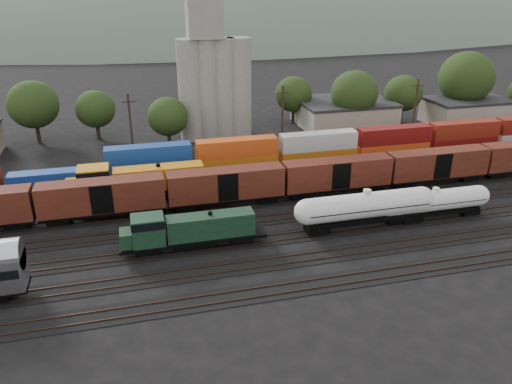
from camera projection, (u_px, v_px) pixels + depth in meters
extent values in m
plane|color=black|center=(241.00, 223.00, 61.27)|extent=(600.00, 600.00, 0.00)
cube|color=black|center=(276.00, 290.00, 47.91)|extent=(180.00, 3.20, 0.08)
cube|color=#382319|center=(278.00, 294.00, 47.24)|extent=(180.00, 0.08, 0.16)
cube|color=#382319|center=(273.00, 286.00, 48.51)|extent=(180.00, 0.08, 0.16)
cube|color=black|center=(262.00, 264.00, 52.35)|extent=(180.00, 3.20, 0.08)
cube|color=#382319|center=(264.00, 267.00, 51.68)|extent=(180.00, 0.08, 0.16)
cube|color=#382319|center=(260.00, 260.00, 52.96)|extent=(180.00, 0.08, 0.16)
cube|color=black|center=(251.00, 241.00, 56.80)|extent=(180.00, 3.20, 0.08)
cube|color=#382319|center=(252.00, 244.00, 56.13)|extent=(180.00, 0.08, 0.16)
cube|color=#382319|center=(249.00, 238.00, 57.41)|extent=(180.00, 0.08, 0.16)
cube|color=black|center=(241.00, 222.00, 61.25)|extent=(180.00, 3.20, 0.08)
cube|color=#382319|center=(242.00, 224.00, 60.58)|extent=(180.00, 0.08, 0.16)
cube|color=#382319|center=(240.00, 219.00, 61.86)|extent=(180.00, 0.08, 0.16)
cube|color=black|center=(233.00, 206.00, 65.70)|extent=(180.00, 3.20, 0.08)
cube|color=#382319|center=(234.00, 207.00, 65.03)|extent=(180.00, 0.08, 0.16)
cube|color=#382319|center=(231.00, 203.00, 66.31)|extent=(180.00, 0.08, 0.16)
cube|color=black|center=(225.00, 191.00, 70.15)|extent=(180.00, 3.20, 0.08)
cube|color=#382319|center=(226.00, 193.00, 69.48)|extent=(180.00, 0.08, 0.16)
cube|color=#382319|center=(224.00, 189.00, 70.75)|extent=(180.00, 0.08, 0.16)
cube|color=black|center=(219.00, 179.00, 74.59)|extent=(180.00, 3.20, 0.08)
cube|color=#382319|center=(220.00, 180.00, 73.92)|extent=(180.00, 0.08, 0.16)
cube|color=#382319|center=(218.00, 176.00, 75.20)|extent=(180.00, 0.08, 0.16)
cube|color=black|center=(194.00, 239.00, 54.86)|extent=(16.01, 2.73, 0.38)
cube|color=black|center=(194.00, 242.00, 55.03)|extent=(4.71, 2.07, 0.75)
cube|color=black|center=(211.00, 225.00, 54.72)|extent=(9.60, 2.26, 2.54)
cube|color=black|center=(148.00, 230.00, 53.07)|extent=(3.39, 2.73, 3.11)
cube|color=black|center=(147.00, 222.00, 52.68)|extent=(3.48, 2.82, 0.85)
cube|color=black|center=(127.00, 238.00, 52.84)|extent=(1.51, 2.26, 1.69)
cylinder|color=black|center=(210.00, 214.00, 54.16)|extent=(0.47, 0.47, 0.47)
cube|color=black|center=(147.00, 250.00, 53.93)|extent=(2.45, 1.88, 0.66)
cube|color=black|center=(239.00, 238.00, 56.27)|extent=(2.45, 1.88, 0.66)
cylinder|color=silver|center=(366.00, 205.00, 58.85)|extent=(14.72, 3.03, 3.03)
sphere|color=silver|center=(307.00, 212.00, 57.17)|extent=(3.03, 3.03, 3.03)
sphere|color=silver|center=(421.00, 199.00, 60.53)|extent=(3.03, 3.03, 3.03)
cylinder|color=silver|center=(367.00, 192.00, 58.17)|extent=(0.94, 0.94, 0.52)
cube|color=black|center=(366.00, 205.00, 58.85)|extent=(15.06, 3.18, 0.08)
cube|color=black|center=(365.00, 218.00, 59.51)|extent=(14.22, 2.30, 0.52)
cube|color=black|center=(317.00, 228.00, 58.38)|extent=(2.72, 2.09, 0.73)
cube|color=black|center=(409.00, 217.00, 61.14)|extent=(2.72, 2.09, 0.73)
cylinder|color=silver|center=(434.00, 200.00, 61.11)|extent=(12.54, 2.58, 2.58)
sphere|color=silver|center=(388.00, 206.00, 59.68)|extent=(2.58, 2.58, 2.58)
sphere|color=silver|center=(479.00, 195.00, 62.55)|extent=(2.58, 2.58, 2.58)
cylinder|color=silver|center=(436.00, 189.00, 60.53)|extent=(0.80, 0.80, 0.45)
cube|color=black|center=(434.00, 200.00, 61.11)|extent=(12.83, 2.71, 0.07)
cube|color=black|center=(433.00, 211.00, 61.68)|extent=(12.11, 1.96, 0.45)
cube|color=black|center=(395.00, 219.00, 60.72)|extent=(2.32, 1.78, 0.62)
cube|color=black|center=(468.00, 210.00, 63.06)|extent=(2.32, 1.78, 0.62)
cube|color=black|center=(142.00, 190.00, 67.01)|extent=(19.74, 3.18, 0.44)
cube|color=black|center=(142.00, 194.00, 67.21)|extent=(5.48, 2.41, 0.88)
cube|color=orange|center=(159.00, 177.00, 66.88)|extent=(11.85, 2.63, 2.96)
cube|color=orange|center=(94.00, 180.00, 64.86)|extent=(3.95, 3.18, 3.62)
cube|color=black|center=(93.00, 172.00, 64.40)|extent=(4.06, 3.29, 0.99)
cube|color=orange|center=(73.00, 188.00, 64.55)|extent=(1.75, 2.63, 1.97)
cylinder|color=black|center=(158.00, 165.00, 66.23)|extent=(0.55, 0.55, 0.55)
cube|color=black|center=(94.00, 200.00, 65.85)|extent=(2.85, 2.19, 0.77)
cube|color=black|center=(189.00, 190.00, 68.74)|extent=(2.85, 2.19, 0.77)
cube|color=black|center=(104.00, 211.00, 61.54)|extent=(15.00, 2.60, 0.40)
cube|color=#4D1C12|center=(102.00, 195.00, 60.71)|extent=(15.00, 2.90, 3.80)
cube|color=black|center=(226.00, 198.00, 65.06)|extent=(15.00, 2.60, 0.40)
cube|color=#4D1C12|center=(226.00, 183.00, 64.23)|extent=(15.00, 2.90, 3.80)
cube|color=black|center=(336.00, 187.00, 68.58)|extent=(15.00, 2.60, 0.40)
cube|color=#4D1C12|center=(337.00, 173.00, 67.75)|extent=(15.00, 2.90, 3.80)
cube|color=black|center=(435.00, 177.00, 72.09)|extent=(15.00, 2.60, 0.40)
cube|color=#4D1C12|center=(437.00, 163.00, 71.26)|extent=(15.00, 2.90, 3.80)
cube|color=black|center=(219.00, 176.00, 74.41)|extent=(160.00, 2.60, 0.60)
cube|color=navy|center=(55.00, 180.00, 68.58)|extent=(12.00, 2.40, 2.60)
cube|color=navy|center=(150.00, 172.00, 71.50)|extent=(12.00, 2.40, 2.60)
cube|color=navy|center=(148.00, 154.00, 70.48)|extent=(12.00, 2.40, 2.60)
cube|color=#C36814|center=(237.00, 164.00, 74.43)|extent=(12.00, 2.40, 2.60)
cube|color=#CE4915|center=(237.00, 147.00, 73.40)|extent=(12.00, 2.40, 2.60)
cube|color=#BF6713|center=(318.00, 157.00, 77.35)|extent=(12.00, 2.40, 2.60)
cube|color=beige|center=(318.00, 141.00, 76.32)|extent=(12.00, 2.40, 2.60)
cube|color=#D24815|center=(392.00, 150.00, 80.28)|extent=(12.00, 2.40, 2.60)
cube|color=maroon|center=(394.00, 135.00, 79.25)|extent=(12.00, 2.40, 2.60)
cube|color=maroon|center=(462.00, 144.00, 83.20)|extent=(12.00, 2.40, 2.60)
cube|color=maroon|center=(464.00, 129.00, 82.17)|extent=(12.00, 2.40, 2.60)
cylinder|color=gray|center=(191.00, 91.00, 89.51)|extent=(4.40, 4.40, 18.00)
cylinder|color=gray|center=(207.00, 90.00, 90.19)|extent=(4.40, 4.40, 18.00)
cylinder|color=gray|center=(223.00, 89.00, 90.88)|extent=(4.40, 4.40, 18.00)
cylinder|color=gray|center=(239.00, 88.00, 91.56)|extent=(4.40, 4.40, 18.00)
cube|color=gray|center=(204.00, 14.00, 85.05)|extent=(6.00, 5.00, 8.00)
cube|color=#9E937F|center=(343.00, 114.00, 101.02)|extent=(18.00, 14.00, 4.60)
cube|color=#232326|center=(344.00, 101.00, 100.01)|extent=(18.36, 14.28, 0.50)
cube|color=#9E937F|center=(466.00, 112.00, 102.28)|extent=(16.00, 10.00, 4.60)
cube|color=#232326|center=(468.00, 100.00, 101.27)|extent=(16.32, 10.20, 0.50)
cylinder|color=black|center=(38.00, 134.00, 90.17)|extent=(0.70, 0.70, 3.25)
ellipsoid|color=#253915|center=(33.00, 105.00, 88.02)|extent=(8.83, 8.83, 8.36)
cylinder|color=black|center=(98.00, 132.00, 92.42)|extent=(0.70, 0.70, 2.62)
ellipsoid|color=#253915|center=(95.00, 109.00, 90.68)|extent=(7.11, 7.11, 6.74)
cylinder|color=black|center=(169.00, 141.00, 87.78)|extent=(0.70, 0.70, 2.58)
ellipsoid|color=#253915|center=(168.00, 117.00, 86.06)|extent=(7.00, 7.00, 6.64)
cylinder|color=black|center=(227.00, 124.00, 97.95)|extent=(0.70, 0.70, 2.46)
ellipsoid|color=#253915|center=(226.00, 103.00, 96.32)|extent=(6.67, 6.67, 6.31)
cylinder|color=black|center=(293.00, 117.00, 102.58)|extent=(0.70, 0.70, 2.76)
ellipsoid|color=#253915|center=(294.00, 94.00, 100.75)|extent=(7.49, 7.49, 7.09)
cylinder|color=black|center=(352.00, 121.00, 98.17)|extent=(0.70, 0.70, 3.33)
ellipsoid|color=#253915|center=(354.00, 93.00, 95.96)|extent=(9.05, 9.05, 8.57)
cylinder|color=black|center=(401.00, 116.00, 102.86)|extent=(0.70, 0.70, 2.81)
ellipsoid|color=#253915|center=(403.00, 93.00, 100.99)|extent=(7.64, 7.64, 7.24)
cylinder|color=black|center=(461.00, 111.00, 104.48)|extent=(0.70, 0.70, 4.08)
ellipsoid|color=#253915|center=(466.00, 78.00, 101.77)|extent=(11.09, 11.09, 10.50)
cylinder|color=black|center=(131.00, 133.00, 75.72)|extent=(0.36, 0.36, 12.00)
cube|color=black|center=(128.00, 102.00, 73.83)|extent=(2.20, 0.18, 0.18)
cylinder|color=black|center=(282.00, 122.00, 81.21)|extent=(0.36, 0.36, 12.00)
cube|color=black|center=(283.00, 93.00, 79.31)|extent=(2.20, 0.18, 0.18)
cylinder|color=black|center=(414.00, 113.00, 86.69)|extent=(0.36, 0.36, 12.00)
cube|color=black|center=(418.00, 86.00, 84.79)|extent=(2.20, 0.18, 0.18)
ellipsoid|color=#59665B|center=(211.00, 66.00, 310.71)|extent=(520.00, 286.00, 130.00)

